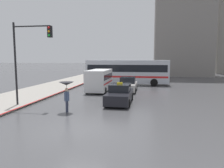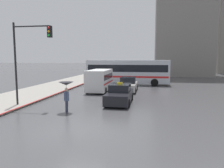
% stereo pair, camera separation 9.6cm
% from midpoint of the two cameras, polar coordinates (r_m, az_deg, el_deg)
% --- Properties ---
extents(ground_plane, '(300.00, 300.00, 0.00)m').
position_cam_midpoint_polar(ground_plane, '(11.33, -8.62, -11.70)').
color(ground_plane, '#424244').
extents(taxi, '(1.91, 4.67, 1.67)m').
position_cam_midpoint_polar(taxi, '(17.55, 2.19, -2.71)').
color(taxi, black).
rests_on(taxi, ground_plane).
extents(sedan_red, '(1.91, 4.12, 1.54)m').
position_cam_midpoint_polar(sedan_red, '(23.69, 4.33, -0.26)').
color(sedan_red, '#B7B2AD').
rests_on(sedan_red, ground_plane).
extents(ambulance_van, '(2.10, 5.14, 2.33)m').
position_cam_midpoint_polar(ambulance_van, '(23.77, -3.14, 1.23)').
color(ambulance_van, silver).
rests_on(ambulance_van, ground_plane).
extents(city_bus, '(11.04, 2.73, 3.32)m').
position_cam_midpoint_polar(city_bus, '(29.76, 4.21, 3.39)').
color(city_bus, '#B2B7C1').
rests_on(city_bus, ground_plane).
extents(pedestrian_with_umbrella, '(0.98, 0.98, 2.02)m').
position_cam_midpoint_polar(pedestrian_with_umbrella, '(14.74, -11.68, -1.17)').
color(pedestrian_with_umbrella, '#2D3347').
rests_on(pedestrian_with_umbrella, ground_plane).
extents(traffic_light, '(2.96, 0.38, 6.11)m').
position_cam_midpoint_polar(traffic_light, '(16.85, -20.80, 8.39)').
color(traffic_light, black).
rests_on(traffic_light, ground_plane).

